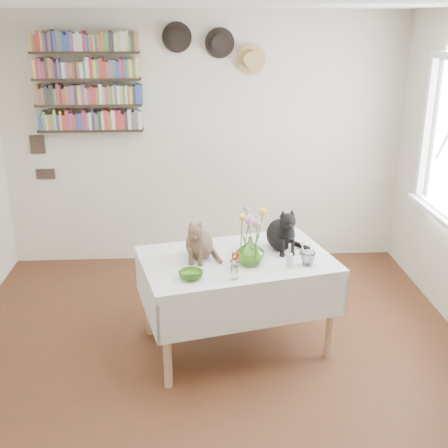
{
  "coord_description": "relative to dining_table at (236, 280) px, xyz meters",
  "views": [
    {
      "loc": [
        -0.14,
        -3.32,
        2.41
      ],
      "look_at": [
        0.08,
        0.39,
        1.05
      ],
      "focal_mm": 45.0,
      "sensor_mm": 36.0,
      "label": 1
    }
  ],
  "objects": [
    {
      "name": "dining_table",
      "position": [
        0.0,
        0.0,
        0.0
      ],
      "size": [
        1.56,
        1.19,
        0.74
      ],
      "color": "white",
      "rests_on": "room"
    },
    {
      "name": "porcelain_figurine",
      "position": [
        0.5,
        0.03,
        0.23
      ],
      "size": [
        0.06,
        0.06,
        0.11
      ],
      "color": "white",
      "rests_on": "dining_table"
    },
    {
      "name": "drinking_glass",
      "position": [
        0.5,
        -0.16,
        0.23
      ],
      "size": [
        0.14,
        0.14,
        0.1
      ],
      "primitive_type": "imported",
      "rotation": [
        0.0,
        0.0,
        0.39
      ],
      "color": "white",
      "rests_on": "dining_table"
    },
    {
      "name": "bookshelf_unit",
      "position": [
        -1.28,
        1.67,
        1.28
      ],
      "size": [
        1.0,
        0.16,
        0.91
      ],
      "color": "black",
      "rests_on": "room"
    },
    {
      "name": "flower_bouquet",
      "position": [
        0.09,
        -0.11,
        0.53
      ],
      "size": [
        0.17,
        0.12,
        0.39
      ],
      "color": "#4C7233",
      "rests_on": "flower_vase"
    },
    {
      "name": "candlestick",
      "position": [
        0.36,
        -0.17,
        0.24
      ],
      "size": [
        0.05,
        0.05,
        0.17
      ],
      "color": "white",
      "rests_on": "dining_table"
    },
    {
      "name": "black_cat",
      "position": [
        0.35,
        0.16,
        0.36
      ],
      "size": [
        0.3,
        0.35,
        0.36
      ],
      "primitive_type": null,
      "rotation": [
        0.0,
        0.0,
        0.2
      ],
      "color": "black",
      "rests_on": "dining_table"
    },
    {
      "name": "wall_art_plaques",
      "position": [
        -1.81,
        1.74,
        0.56
      ],
      "size": [
        0.21,
        0.02,
        0.44
      ],
      "color": "#38281E",
      "rests_on": "room"
    },
    {
      "name": "berry_jar",
      "position": [
        -0.05,
        -0.35,
        0.28
      ],
      "size": [
        0.06,
        0.06,
        0.23
      ],
      "color": "white",
      "rests_on": "dining_table"
    },
    {
      "name": "green_bowl",
      "position": [
        -0.34,
        -0.33,
        0.21
      ],
      "size": [
        0.23,
        0.23,
        0.05
      ],
      "primitive_type": "imported",
      "rotation": [
        0.0,
        0.0,
        0.6
      ],
      "color": "#83CC48",
      "rests_on": "dining_table"
    },
    {
      "name": "wall_hats",
      "position": [
        -0.06,
        1.7,
        1.61
      ],
      "size": [
        0.98,
        0.09,
        0.48
      ],
      "color": "black",
      "rests_on": "room"
    },
    {
      "name": "room",
      "position": [
        -0.18,
        -0.49,
        0.69
      ],
      "size": [
        4.08,
        4.58,
        2.58
      ],
      "color": "#5D2D1B",
      "rests_on": "ground"
    },
    {
      "name": "tabby_cat",
      "position": [
        -0.27,
        0.02,
        0.35
      ],
      "size": [
        0.28,
        0.33,
        0.33
      ],
      "primitive_type": null,
      "rotation": [
        0.0,
        0.0,
        -0.23
      ],
      "color": "brown",
      "rests_on": "dining_table"
    },
    {
      "name": "flower_vase",
      "position": [
        0.09,
        -0.12,
        0.29
      ],
      "size": [
        0.28,
        0.28,
        0.21
      ],
      "primitive_type": "imported",
      "rotation": [
        0.0,
        0.0,
        0.54
      ],
      "color": "#83CC48",
      "rests_on": "dining_table"
    }
  ]
}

